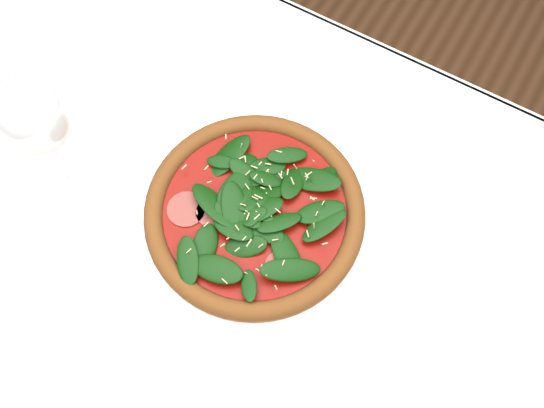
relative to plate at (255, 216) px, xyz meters
The scene contains 5 objects.
ground 0.76m from the plate, 56.87° to the right, with size 6.00×6.00×0.00m, color brown.
dining_table 0.14m from the plate, 56.87° to the right, with size 1.21×0.81×0.75m.
plate is the anchor object (origin of this frame).
pizza 0.02m from the plate, behind, with size 0.34×0.34×0.04m.
wine_glass 0.29m from the plate, 163.13° to the right, with size 0.09×0.09×0.21m.
Camera 1 is at (0.12, -0.17, 1.47)m, focal length 40.00 mm.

